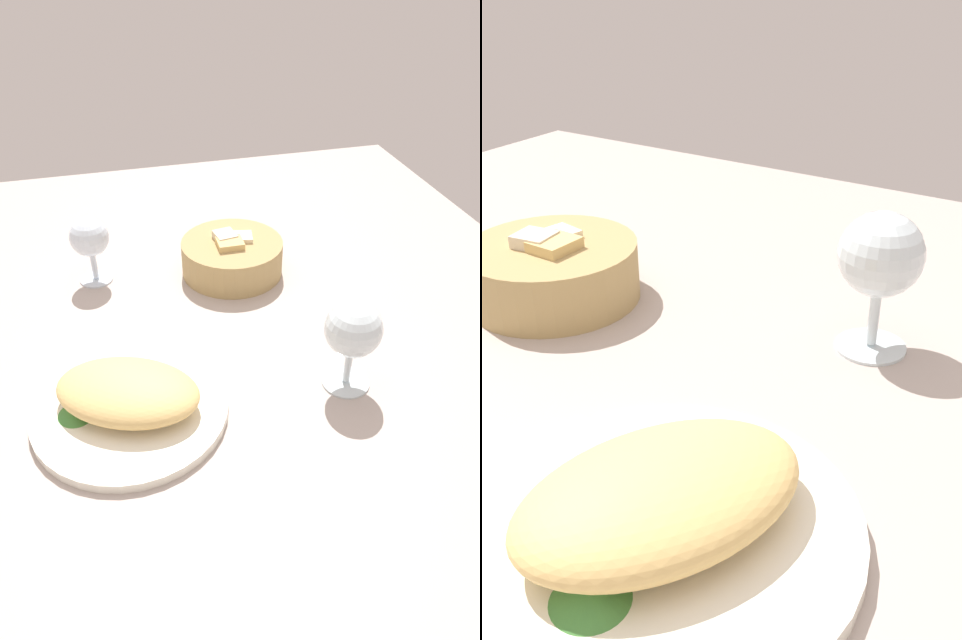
# 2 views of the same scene
# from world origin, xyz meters

# --- Properties ---
(ground_plane) EXTENTS (1.40, 1.40, 0.02)m
(ground_plane) POSITION_xyz_m (0.00, 0.00, -0.01)
(ground_plane) COLOR #AEA098
(plate) EXTENTS (0.26, 0.26, 0.01)m
(plate) POSITION_xyz_m (-0.07, -0.14, 0.01)
(plate) COLOR white
(plate) RESTS_ON ground_plane
(omelette) EXTENTS (0.23, 0.20, 0.05)m
(omelette) POSITION_xyz_m (-0.07, -0.14, 0.04)
(omelette) COLOR #E4BB6E
(omelette) RESTS_ON plate
(lettuce_garnish) EXTENTS (0.05, 0.05, 0.02)m
(lettuce_garnish) POSITION_xyz_m (-0.14, -0.14, 0.02)
(lettuce_garnish) COLOR #3E7E36
(lettuce_garnish) RESTS_ON plate
(bread_basket) EXTENTS (0.18, 0.18, 0.08)m
(bread_basket) POSITION_xyz_m (0.15, 0.17, 0.03)
(bread_basket) COLOR tan
(bread_basket) RESTS_ON ground_plane
(wine_glass_near) EXTENTS (0.08, 0.08, 0.14)m
(wine_glass_near) POSITION_xyz_m (0.23, -0.16, 0.09)
(wine_glass_near) COLOR silver
(wine_glass_near) RESTS_ON ground_plane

